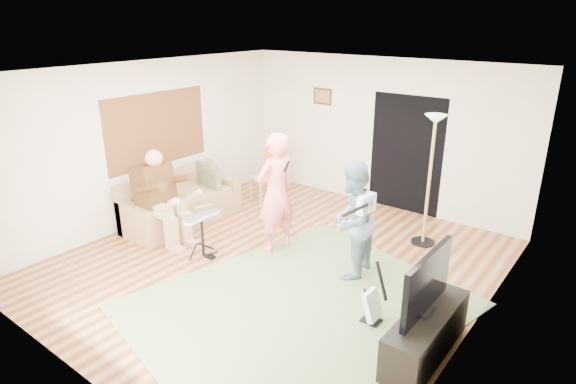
% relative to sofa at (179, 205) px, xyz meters
% --- Properties ---
extents(floor, '(6.00, 6.00, 0.00)m').
position_rel_sofa_xyz_m(floor, '(2.29, -0.16, -0.28)').
color(floor, brown).
rests_on(floor, ground).
extents(walls, '(5.50, 6.00, 2.70)m').
position_rel_sofa_xyz_m(walls, '(2.29, -0.16, 1.07)').
color(walls, silver).
rests_on(walls, floor).
extents(ceiling, '(6.00, 6.00, 0.00)m').
position_rel_sofa_xyz_m(ceiling, '(2.29, -0.16, 2.42)').
color(ceiling, white).
rests_on(ceiling, walls).
extents(window_blinds, '(0.00, 2.05, 2.05)m').
position_rel_sofa_xyz_m(window_blinds, '(-0.45, 0.04, 1.27)').
color(window_blinds, brown).
rests_on(window_blinds, walls).
extents(doorway, '(2.10, 0.00, 2.10)m').
position_rel_sofa_xyz_m(doorway, '(2.84, 2.83, 0.77)').
color(doorway, black).
rests_on(doorway, walls).
extents(picture_frame, '(0.42, 0.03, 0.32)m').
position_rel_sofa_xyz_m(picture_frame, '(1.04, 2.83, 1.62)').
color(picture_frame, '#3F2314').
rests_on(picture_frame, walls).
extents(area_rug, '(3.88, 4.43, 0.02)m').
position_rel_sofa_xyz_m(area_rug, '(3.20, -0.87, -0.27)').
color(area_rug, '#5B6D42').
rests_on(area_rug, floor).
extents(sofa, '(0.85, 2.06, 0.83)m').
position_rel_sofa_xyz_m(sofa, '(0.00, 0.00, 0.00)').
color(sofa, '#A67B53').
rests_on(sofa, floor).
extents(drummer, '(0.95, 0.53, 1.46)m').
position_rel_sofa_xyz_m(drummer, '(0.43, -0.65, 0.29)').
color(drummer, '#4C2E15').
rests_on(drummer, sofa).
extents(drum_kit, '(0.36, 0.65, 0.66)m').
position_rel_sofa_xyz_m(drum_kit, '(1.29, -0.65, 0.01)').
color(drum_kit, black).
rests_on(drum_kit, floor).
extents(singer, '(0.56, 0.73, 1.82)m').
position_rel_sofa_xyz_m(singer, '(2.02, 0.18, 0.63)').
color(singer, '#FF6E76').
rests_on(singer, floor).
extents(microphone, '(0.06, 0.06, 0.24)m').
position_rel_sofa_xyz_m(microphone, '(2.22, 0.18, 1.08)').
color(microphone, black).
rests_on(microphone, singer).
extents(guitarist, '(0.71, 0.86, 1.61)m').
position_rel_sofa_xyz_m(guitarist, '(3.31, 0.19, 0.53)').
color(guitarist, slate).
rests_on(guitarist, floor).
extents(guitar_held, '(0.18, 0.61, 0.26)m').
position_rel_sofa_xyz_m(guitar_held, '(3.51, 0.19, 0.82)').
color(guitar_held, silver).
rests_on(guitar_held, guitarist).
extents(guitar_spare, '(0.29, 0.26, 0.81)m').
position_rel_sofa_xyz_m(guitar_spare, '(4.09, -0.61, -0.05)').
color(guitar_spare, black).
rests_on(guitar_spare, floor).
extents(torchiere_lamp, '(0.36, 0.36, 2.03)m').
position_rel_sofa_xyz_m(torchiere_lamp, '(3.72, 1.74, 1.12)').
color(torchiere_lamp, black).
rests_on(torchiere_lamp, floor).
extents(dining_chair, '(0.54, 0.56, 1.01)m').
position_rel_sofa_xyz_m(dining_chair, '(0.55, 1.66, 0.08)').
color(dining_chair, tan).
rests_on(dining_chair, floor).
extents(tv_cabinet, '(0.40, 1.40, 0.50)m').
position_rel_sofa_xyz_m(tv_cabinet, '(4.79, -0.77, -0.03)').
color(tv_cabinet, black).
rests_on(tv_cabinet, floor).
extents(television, '(0.06, 1.06, 0.64)m').
position_rel_sofa_xyz_m(television, '(4.74, -0.77, 0.57)').
color(television, black).
rests_on(television, tv_cabinet).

